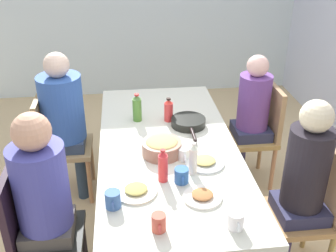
{
  "coord_description": "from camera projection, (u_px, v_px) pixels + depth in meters",
  "views": [
    {
      "loc": [
        2.44,
        -0.29,
        2.16
      ],
      "look_at": [
        0.0,
        0.0,
        0.87
      ],
      "focal_mm": 43.49,
      "sensor_mm": 36.0,
      "label": 1
    }
  ],
  "objects": [
    {
      "name": "ground_plane",
      "position": [
        168.0,
        224.0,
        3.18
      ],
      "size": [
        6.44,
        6.44,
        0.0
      ],
      "primitive_type": "plane",
      "color": "tan"
    },
    {
      "name": "dining_table",
      "position": [
        168.0,
        154.0,
        2.88
      ],
      "size": [
        2.08,
        0.95,
        0.72
      ],
      "color": "beige",
      "rests_on": "ground_plane"
    },
    {
      "name": "chair_0",
      "position": [
        311.0,
        207.0,
        2.58
      ],
      "size": [
        0.4,
        0.4,
        0.9
      ],
      "color": "#A3794A",
      "rests_on": "ground_plane"
    },
    {
      "name": "person_0",
      "position": [
        303.0,
        179.0,
        2.47
      ],
      "size": [
        0.3,
        0.3,
        1.25
      ],
      "color": "#332B52",
      "rests_on": "ground_plane"
    },
    {
      "name": "chair_1",
      "position": [
        35.0,
        228.0,
        2.4
      ],
      "size": [
        0.4,
        0.4,
        0.9
      ],
      "color": "black",
      "rests_on": "ground_plane"
    },
    {
      "name": "person_1",
      "position": [
        44.0,
        194.0,
        2.3
      ],
      "size": [
        0.31,
        0.31,
        1.26
      ],
      "color": "#433B3B",
      "rests_on": "ground_plane"
    },
    {
      "name": "chair_2",
      "position": [
        57.0,
        141.0,
        3.31
      ],
      "size": [
        0.4,
        0.4,
        0.9
      ],
      "color": "#A3865B",
      "rests_on": "ground_plane"
    },
    {
      "name": "person_2",
      "position": [
        64.0,
        114.0,
        3.21
      ],
      "size": [
        0.34,
        0.34,
        1.26
      ],
      "color": "#2C2C52",
      "rests_on": "ground_plane"
    },
    {
      "name": "chair_3",
      "position": [
        260.0,
        130.0,
        3.49
      ],
      "size": [
        0.4,
        0.4,
        0.9
      ],
      "color": "#A88348",
      "rests_on": "ground_plane"
    },
    {
      "name": "person_3",
      "position": [
        251.0,
        112.0,
        3.4
      ],
      "size": [
        0.3,
        0.3,
        1.18
      ],
      "color": "#353052",
      "rests_on": "ground_plane"
    },
    {
      "name": "plate_0",
      "position": [
        205.0,
        162.0,
        2.63
      ],
      "size": [
        0.26,
        0.26,
        0.04
      ],
      "color": "silver",
      "rests_on": "dining_table"
    },
    {
      "name": "plate_1",
      "position": [
        136.0,
        190.0,
        2.36
      ],
      "size": [
        0.25,
        0.25,
        0.04
      ],
      "color": "#EDE3C8",
      "rests_on": "dining_table"
    },
    {
      "name": "plate_2",
      "position": [
        202.0,
        196.0,
        2.31
      ],
      "size": [
        0.22,
        0.22,
        0.04
      ],
      "color": "white",
      "rests_on": "dining_table"
    },
    {
      "name": "bowl_0",
      "position": [
        162.0,
        147.0,
        2.71
      ],
      "size": [
        0.27,
        0.27,
        0.11
      ],
      "color": "#96644F",
      "rests_on": "dining_table"
    },
    {
      "name": "serving_pan",
      "position": [
        188.0,
        122.0,
        3.09
      ],
      "size": [
        0.44,
        0.26,
        0.06
      ],
      "color": "black",
      "rests_on": "dining_table"
    },
    {
      "name": "cup_0",
      "position": [
        113.0,
        200.0,
        2.23
      ],
      "size": [
        0.12,
        0.09,
        0.1
      ],
      "color": "#395E9B",
      "rests_on": "dining_table"
    },
    {
      "name": "cup_1",
      "position": [
        236.0,
        221.0,
        2.08
      ],
      "size": [
        0.12,
        0.08,
        0.09
      ],
      "color": "white",
      "rests_on": "dining_table"
    },
    {
      "name": "cup_2",
      "position": [
        184.0,
        154.0,
        2.67
      ],
      "size": [
        0.11,
        0.08,
        0.08
      ],
      "color": "white",
      "rests_on": "dining_table"
    },
    {
      "name": "cup_3",
      "position": [
        182.0,
        176.0,
        2.43
      ],
      "size": [
        0.12,
        0.09,
        0.09
      ],
      "color": "#2D5CA2",
      "rests_on": "dining_table"
    },
    {
      "name": "cup_4",
      "position": [
        159.0,
        223.0,
        2.06
      ],
      "size": [
        0.11,
        0.07,
        0.1
      ],
      "color": "#CA513F",
      "rests_on": "dining_table"
    },
    {
      "name": "bottle_0",
      "position": [
        169.0,
        110.0,
        3.14
      ],
      "size": [
        0.07,
        0.07,
        0.19
      ],
      "color": "red",
      "rests_on": "dining_table"
    },
    {
      "name": "bottle_1",
      "position": [
        137.0,
        108.0,
        3.14
      ],
      "size": [
        0.07,
        0.07,
        0.22
      ],
      "color": "#4B8130",
      "rests_on": "dining_table"
    },
    {
      "name": "bottle_2",
      "position": [
        163.0,
        166.0,
        2.43
      ],
      "size": [
        0.06,
        0.06,
        0.22
      ],
      "color": "red",
      "rests_on": "dining_table"
    },
    {
      "name": "bottle_3",
      "position": [
        193.0,
        159.0,
        2.49
      ],
      "size": [
        0.05,
        0.05,
        0.22
      ],
      "color": "silver",
      "rests_on": "dining_table"
    }
  ]
}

